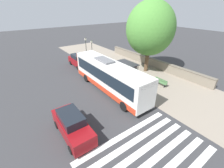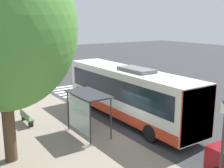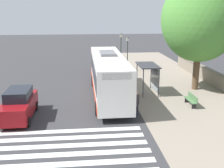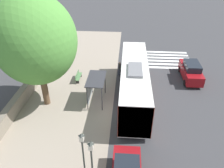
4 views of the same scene
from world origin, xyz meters
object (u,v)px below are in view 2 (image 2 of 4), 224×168
bench (26,117)px  shade_tree (0,28)px  street_lamp_near (223,147)px  bus_shelter (86,101)px  parked_car_far_lane (156,83)px  pedestrian (78,95)px  bus (128,92)px

bench → shade_tree: 7.61m
street_lamp_near → bus_shelter: bearing=93.9°
bus_shelter → shade_tree: shade_tree is taller
shade_tree → parked_car_far_lane: bearing=21.4°
bus_shelter → pedestrian: bus_shelter is taller
bench → bus: bearing=-25.5°
shade_tree → parked_car_far_lane: 16.51m
bench → street_lamp_near: size_ratio=0.44×
bus_shelter → parked_car_far_lane: bearing=26.4°
pedestrian → street_lamp_near: bearing=-96.2°
pedestrian → parked_car_far_lane: parked_car_far_lane is taller
bus_shelter → bench: 4.72m
street_lamp_near → bench: bearing=103.8°
shade_tree → bus: bearing=10.8°
pedestrian → street_lamp_near: size_ratio=0.41×
bench → parked_car_far_lane: (12.46, 1.25, 0.48)m
bench → street_lamp_near: (3.01, -12.30, 1.98)m
bus → parked_car_far_lane: (6.39, 4.15, -0.94)m
pedestrian → parked_car_far_lane: size_ratio=0.36×
pedestrian → street_lamp_near: (-1.51, -13.79, 1.47)m
bus_shelter → bench: (-2.43, 3.72, -1.60)m
bench → pedestrian: bearing=18.2°
parked_car_far_lane → pedestrian: bearing=178.3°
pedestrian → bus_shelter: bearing=-111.8°
bus_shelter → bench: bus_shelter is taller
bench → shade_tree: bearing=-115.1°
bus → shade_tree: size_ratio=1.19×
bus → street_lamp_near: size_ratio=2.88×
street_lamp_near → shade_tree: bearing=123.0°
bus → shade_tree: 9.39m
shade_tree → street_lamp_near: bearing=-57.0°
bus_shelter → parked_car_far_lane: bus_shelter is taller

